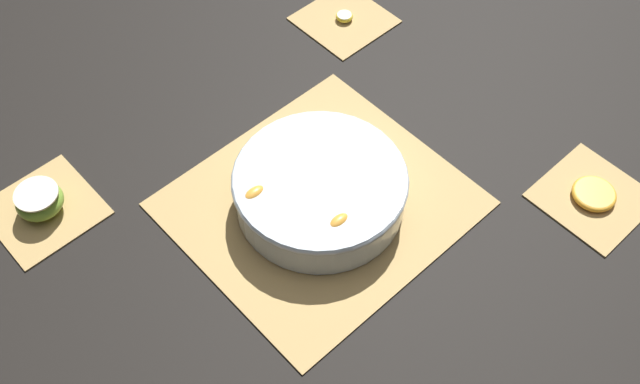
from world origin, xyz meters
name	(u,v)px	position (x,y,z in m)	size (l,w,h in m)	color
ground_plane	(320,204)	(0.00, 0.00, 0.00)	(6.00, 6.00, 0.00)	black
bamboo_mat_center	(320,203)	(0.00, 0.00, 0.00)	(0.41, 0.38, 0.01)	tan
coaster_mat_near_right	(593,197)	(0.32, -0.28, 0.00)	(0.15, 0.15, 0.01)	tan
coaster_mat_far_left	(44,210)	(-0.32, 0.28, 0.00)	(0.15, 0.15, 0.01)	tan
coaster_mat_far_right	(344,19)	(0.32, 0.28, 0.00)	(0.15, 0.15, 0.01)	tan
fruit_salad_bowl	(320,188)	(0.00, 0.00, 0.04)	(0.26, 0.26, 0.07)	silver
apple_half	(39,201)	(-0.32, 0.28, 0.03)	(0.07, 0.07, 0.04)	#7FAD38
orange_slice_whole	(594,194)	(0.32, -0.28, 0.01)	(0.07, 0.07, 0.01)	#F9A338
banana_coin_single	(344,16)	(0.32, 0.28, 0.01)	(0.03, 0.03, 0.01)	#F4EABC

